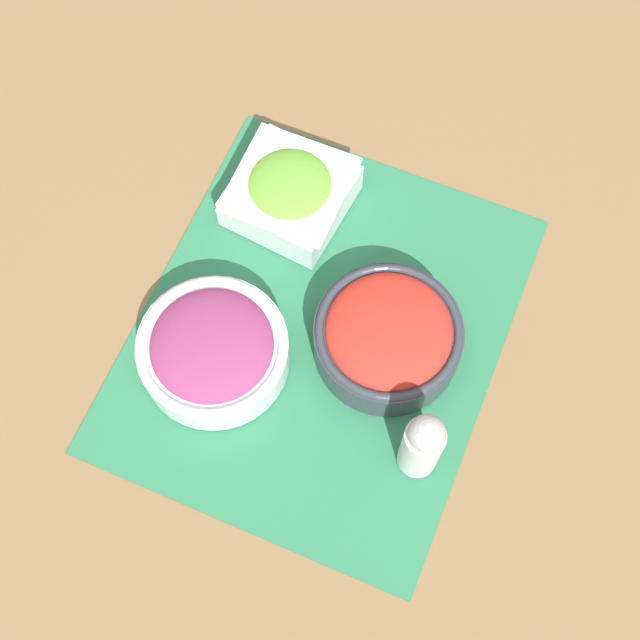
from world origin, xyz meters
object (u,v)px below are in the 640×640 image
Objects in this scene: tomato_bowl at (388,336)px; onion_bowl at (213,349)px; pepper_shaker at (422,445)px; lettuce_bowl at (290,192)px.

tomato_bowl reaches higher than onion_bowl.
pepper_shaker reaches higher than tomato_bowl.
pepper_shaker is (-0.22, -0.23, 0.03)m from lettuce_bowl.
tomato_bowl is 0.13m from pepper_shaker.
onion_bowl is (-0.08, 0.16, -0.00)m from tomato_bowl.
pepper_shaker is at bearing -144.43° from tomato_bowl.
pepper_shaker is at bearing -133.24° from lettuce_bowl.
lettuce_bowl is 0.20m from onion_bowl.
pepper_shaker is at bearing -94.54° from onion_bowl.
tomato_bowl is 0.99× the size of onion_bowl.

